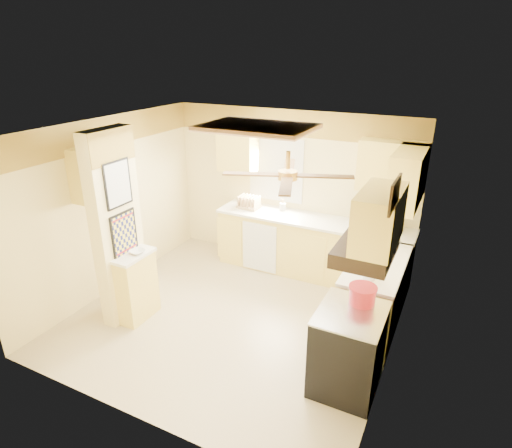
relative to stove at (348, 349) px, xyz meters
The scene contains 34 objects.
floor 1.82m from the stove, 161.77° to the left, with size 4.00×4.00×0.00m, color tan.
ceiling 2.69m from the stove, 161.77° to the left, with size 4.00×4.00×0.00m, color white.
wall_back 3.07m from the stove, 124.28° to the left, with size 4.00×4.00×0.00m, color #F2DD93.
wall_front 2.29m from the stove, 141.04° to the right, with size 4.00×4.00×0.00m, color #F2DD93.
wall_left 3.79m from the stove, behind, with size 3.80×3.80×0.00m, color #F2DD93.
wall_right 1.02m from the stove, 59.02° to the left, with size 3.80×3.80×0.00m, color #F2DD93.
wallpaper_border 3.48m from the stove, 124.50° to the left, with size 4.00×0.02×0.40m, color gold.
partition_column 3.12m from the stove, behind, with size 0.20×0.70×2.50m, color #F2DD93.
partition_ledge 2.80m from the stove, behind, with size 0.25×0.55×0.90m, color #F6DB6A.
ledge_top 2.84m from the stove, behind, with size 0.28×0.58×0.04m, color white.
lower_cabinets_back 2.45m from the stove, 118.55° to the left, with size 3.00×0.60×0.90m, color #F6DB6A.
lower_cabinets_right 1.15m from the stove, 88.49° to the left, with size 0.60×1.40×0.90m, color #F6DB6A.
countertop_back 2.48m from the stove, 118.66° to the left, with size 3.04×0.64×0.04m, color white.
countertop_right 1.24m from the stove, 88.99° to the left, with size 0.64×1.44×0.04m, color white.
dishwasher_panel 2.66m from the stove, 136.25° to the left, with size 0.58×0.02×0.80m, color white.
window 3.29m from the stove, 128.23° to the left, with size 0.92×0.02×1.02m.
upper_cab_back_left 3.67m from the stove, 137.92° to the left, with size 0.60×0.35×0.70m, color #F6DB6A.
upper_cab_back_right 2.67m from the stove, 93.01° to the left, with size 0.90×0.35×0.70m, color #F6DB6A.
upper_cab_right 2.28m from the stove, 85.07° to the left, with size 0.35×1.00×0.70m, color #F6DB6A.
upper_cab_left_wall 3.77m from the stove, behind, with size 0.35×0.75×0.70m, color #F6DB6A.
upper_cab_over_stove 1.50m from the stove, ahead, with size 0.35×0.76×0.52m, color #F6DB6A.
stove is the anchor object (origin of this frame).
range_hood 1.16m from the stove, ahead, with size 0.50×0.76×0.14m, color black.
poster_menu 3.22m from the stove, behind, with size 0.02×0.42×0.57m.
poster_nashville 3.00m from the stove, behind, with size 0.02×0.42×0.57m.
ceiling_light_panel 2.75m from the stove, 146.22° to the left, with size 1.35×0.95×0.06m.
ceiling_fan 1.95m from the stove, 167.38° to the right, with size 1.15×1.15×0.26m.
vent_grate 1.90m from the stove, 48.45° to the right, with size 0.02×0.40×0.25m, color black.
microwave 2.28m from the stove, 97.22° to the left, with size 0.53×0.36×0.29m, color white.
bowl 2.81m from the stove, behind, with size 0.19×0.19×0.05m, color white.
dutch_oven 0.59m from the stove, 77.51° to the left, with size 0.29×0.29×0.19m.
kettle 0.90m from the stove, 89.08° to the left, with size 0.14×0.14×0.21m.
dish_rack 3.17m from the stove, 136.49° to the left, with size 0.36×0.27×0.20m.
utensil_crock 2.91m from the stove, 127.07° to the left, with size 0.09×0.09×0.19m.
Camera 1 is at (2.41, -4.20, 3.35)m, focal length 30.00 mm.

